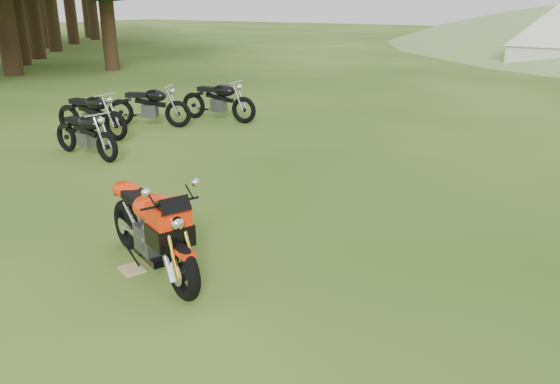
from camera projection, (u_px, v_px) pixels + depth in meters
The scene contains 9 objects.
ground at pixel (231, 247), 6.14m from camera, with size 120.00×120.00×0.00m, color #21410E.
treeline at pixel (91, 55), 28.08m from camera, with size 28.00×32.00×14.00m, color black, non-canonical shape.
sport_motorcycle at pixel (150, 221), 5.44m from camera, with size 1.84×0.46×1.10m, color red, non-canonical shape.
plywood_board at pixel (132, 269), 5.62m from camera, with size 0.26×0.21×0.02m, color tan.
vintage_moto_a at pixel (85, 133), 9.57m from camera, with size 1.67×0.39×0.88m, color black, non-canonical shape.
vintage_moto_b at pixel (91, 113), 10.99m from camera, with size 1.86×0.43×0.98m, color black, non-canonical shape.
vintage_moto_c at pixel (149, 105), 11.91m from camera, with size 1.83×0.42×0.96m, color black, non-canonical shape.
vintage_moto_d at pixel (218, 99), 12.48m from camera, with size 1.89×0.44×0.99m, color black, non-canonical shape.
tent_left at pixel (557, 35), 22.30m from camera, with size 3.03×3.03×2.62m, color beige, non-canonical shape.
Camera 1 is at (3.39, -4.48, 2.62)m, focal length 35.00 mm.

